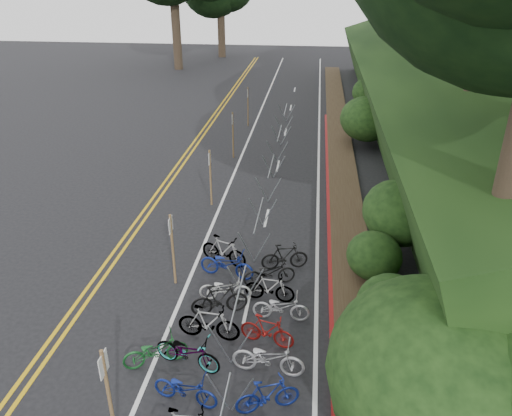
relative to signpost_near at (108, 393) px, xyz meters
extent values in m
plane|color=black|center=(-0.94, 1.12, -1.49)|extent=(120.00, 120.00, 0.00)
cube|color=gold|center=(-3.09, 11.12, -1.48)|extent=(0.12, 80.00, 0.01)
cube|color=gold|center=(-2.79, 11.12, -1.48)|extent=(0.12, 80.00, 0.01)
cube|color=silver|center=(0.06, 11.12, -1.48)|extent=(0.12, 80.00, 0.01)
cube|color=silver|center=(4.26, 11.12, -1.48)|extent=(0.12, 80.00, 0.01)
cube|color=silver|center=(2.16, 5.12, -1.48)|extent=(0.10, 1.60, 0.01)
cube|color=silver|center=(2.16, 11.12, -1.48)|extent=(0.10, 1.60, 0.01)
cube|color=silver|center=(2.16, 17.12, -1.48)|extent=(0.10, 1.60, 0.01)
cube|color=silver|center=(2.16, 23.12, -1.48)|extent=(0.10, 1.60, 0.01)
cube|color=silver|center=(2.16, 29.12, -1.48)|extent=(0.10, 1.60, 0.01)
cube|color=silver|center=(2.16, 35.12, -1.48)|extent=(0.10, 1.60, 0.01)
cube|color=maroon|center=(4.76, 13.12, -1.44)|extent=(0.25, 28.00, 0.10)
cube|color=black|center=(12.56, 23.12, 1.31)|extent=(12.32, 44.00, 9.11)
cube|color=#382819|center=(5.46, 23.12, -1.41)|extent=(1.40, 44.00, 0.16)
ellipsoid|color=#284C19|center=(6.26, 4.12, -0.45)|extent=(2.00, 2.80, 1.60)
ellipsoid|color=#284C19|center=(7.06, 9.12, 0.06)|extent=(2.60, 3.64, 2.08)
ellipsoid|color=#284C19|center=(8.26, 15.12, 0.50)|extent=(2.20, 3.08, 1.76)
ellipsoid|color=#284C19|center=(6.86, 21.12, 0.07)|extent=(3.00, 4.20, 2.40)
ellipsoid|color=#284C19|center=(7.56, 27.12, 0.24)|extent=(2.40, 3.36, 1.92)
ellipsoid|color=#284C19|center=(8.86, 31.12, 0.92)|extent=(2.80, 3.92, 2.24)
ellipsoid|color=#284C19|center=(6.06, 7.12, -0.59)|extent=(1.80, 2.52, 1.44)
ellipsoid|color=#284C19|center=(9.06, 19.12, 1.11)|extent=(3.20, 4.48, 2.56)
ellipsoid|color=black|center=(7.06, 1.62, -0.28)|extent=(5.28, 6.16, 3.52)
cylinder|color=#2D2319|center=(8.56, 4.12, 3.02)|extent=(0.85, 0.85, 6.61)
cylinder|color=#2D2319|center=(10.06, 13.12, 4.83)|extent=(0.91, 0.91, 7.63)
cylinder|color=#2D2319|center=(12.56, 21.12, 6.04)|extent=(0.96, 0.96, 8.65)
cylinder|color=#2D2319|center=(11.56, 29.12, 4.87)|extent=(0.88, 0.88, 7.12)
cylinder|color=#2D2319|center=(-9.94, 43.12, 1.82)|extent=(0.85, 0.85, 6.61)
cylinder|color=#2D2319|center=(-6.94, 51.12, 1.56)|extent=(0.83, 0.83, 6.10)
cylinder|color=gray|center=(2.02, 1.18, -0.96)|extent=(0.53, 0.04, 1.04)
cylinder|color=gray|center=(2.58, 1.18, -0.96)|extent=(0.53, 0.04, 1.04)
cylinder|color=gray|center=(2.06, 4.12, -0.34)|extent=(0.05, 3.00, 0.05)
cylinder|color=gray|center=(1.78, 2.72, -0.91)|extent=(0.58, 0.04, 1.13)
cylinder|color=gray|center=(2.34, 2.72, -0.91)|extent=(0.58, 0.04, 1.13)
cylinder|color=gray|center=(1.78, 5.52, -0.91)|extent=(0.58, 0.04, 1.13)
cylinder|color=gray|center=(2.34, 5.52, -0.91)|extent=(0.58, 0.04, 1.13)
cylinder|color=gray|center=(2.06, 9.12, -0.34)|extent=(0.05, 3.00, 0.05)
cylinder|color=gray|center=(1.78, 7.72, -0.91)|extent=(0.58, 0.04, 1.13)
cylinder|color=gray|center=(2.34, 7.72, -0.91)|extent=(0.58, 0.04, 1.13)
cylinder|color=gray|center=(1.78, 10.52, -0.91)|extent=(0.58, 0.04, 1.13)
cylinder|color=gray|center=(2.34, 10.52, -0.91)|extent=(0.58, 0.04, 1.13)
cylinder|color=gray|center=(2.06, 14.12, -0.34)|extent=(0.05, 3.00, 0.05)
cylinder|color=gray|center=(1.78, 12.72, -0.91)|extent=(0.58, 0.04, 1.13)
cylinder|color=gray|center=(2.34, 12.72, -0.91)|extent=(0.58, 0.04, 1.13)
cylinder|color=gray|center=(1.78, 15.52, -0.91)|extent=(0.58, 0.04, 1.13)
cylinder|color=gray|center=(2.34, 15.52, -0.91)|extent=(0.58, 0.04, 1.13)
cylinder|color=gray|center=(2.06, 19.12, -0.34)|extent=(0.05, 3.00, 0.05)
cylinder|color=gray|center=(1.78, 17.72, -0.91)|extent=(0.58, 0.04, 1.13)
cylinder|color=gray|center=(2.34, 17.72, -0.91)|extent=(0.58, 0.04, 1.13)
cylinder|color=gray|center=(1.78, 20.52, -0.91)|extent=(0.58, 0.04, 1.13)
cylinder|color=gray|center=(2.34, 20.52, -0.91)|extent=(0.58, 0.04, 1.13)
cylinder|color=gray|center=(2.06, 24.12, -0.34)|extent=(0.05, 3.00, 0.05)
cylinder|color=gray|center=(1.78, 22.72, -0.91)|extent=(0.58, 0.04, 1.13)
cylinder|color=gray|center=(2.34, 22.72, -0.91)|extent=(0.58, 0.04, 1.13)
cylinder|color=gray|center=(1.78, 25.52, -0.91)|extent=(0.58, 0.04, 1.13)
cylinder|color=gray|center=(2.34, 25.52, -0.91)|extent=(0.58, 0.04, 1.13)
cylinder|color=brown|center=(0.00, 0.00, -0.18)|extent=(0.08, 0.08, 2.61)
cube|color=silver|center=(0.00, 0.00, 0.77)|extent=(0.02, 0.40, 0.50)
cylinder|color=brown|center=(-0.34, 6.12, -0.24)|extent=(0.08, 0.08, 2.50)
cube|color=silver|center=(-0.34, 6.12, 0.66)|extent=(0.02, 0.40, 0.50)
cylinder|color=brown|center=(-0.34, 12.12, -0.24)|extent=(0.08, 0.08, 2.50)
cube|color=silver|center=(-0.34, 12.12, 0.66)|extent=(0.02, 0.40, 0.50)
cylinder|color=brown|center=(-0.34, 18.12, -0.24)|extent=(0.08, 0.08, 2.50)
cube|color=silver|center=(-0.34, 18.12, 0.66)|extent=(0.02, 0.40, 0.50)
cylinder|color=brown|center=(-0.34, 24.12, -0.24)|extent=(0.08, 0.08, 2.50)
cube|color=silver|center=(-0.34, 24.12, 0.66)|extent=(0.02, 0.40, 0.50)
imported|color=#144C1E|center=(0.14, 2.45, -1.05)|extent=(1.25, 1.77, 0.89)
imported|color=navy|center=(1.21, 1.30, -1.06)|extent=(0.89, 1.71, 0.86)
imported|color=navy|center=(3.15, 1.30, -1.02)|extent=(0.96, 1.60, 0.93)
imported|color=slate|center=(0.99, 2.47, -1.01)|extent=(1.11, 1.94, 0.96)
imported|color=#9E9EA3|center=(3.05, 2.49, -1.00)|extent=(0.79, 1.90, 0.98)
imported|color=slate|center=(1.30, 3.60, -0.96)|extent=(0.66, 1.81, 1.06)
imported|color=maroon|center=(2.92, 3.55, -1.02)|extent=(0.81, 1.60, 0.93)
imported|color=black|center=(1.39, 4.71, -0.97)|extent=(1.02, 1.77, 1.03)
imported|color=#9E9EA3|center=(3.22, 4.67, -1.05)|extent=(0.61, 1.67, 0.87)
imported|color=beige|center=(1.44, 5.40, -1.06)|extent=(0.70, 1.66, 0.85)
imported|color=slate|center=(2.81, 5.53, -1.02)|extent=(0.61, 1.60, 0.94)
imported|color=navy|center=(1.28, 6.69, -0.99)|extent=(1.03, 1.97, 0.99)
imported|color=black|center=(2.71, 6.41, -1.04)|extent=(1.11, 1.81, 0.90)
imported|color=slate|center=(1.03, 7.48, -0.96)|extent=(1.12, 1.82, 1.06)
imported|color=black|center=(3.14, 7.40, -1.00)|extent=(0.86, 1.68, 0.97)
camera|label=1|loc=(3.88, -7.10, 7.85)|focal=35.00mm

